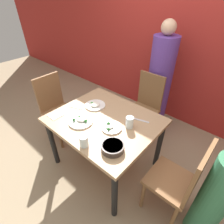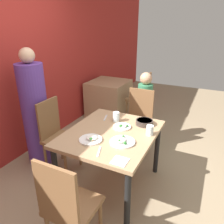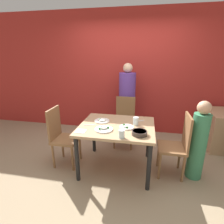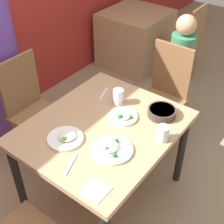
{
  "view_description": "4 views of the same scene",
  "coord_description": "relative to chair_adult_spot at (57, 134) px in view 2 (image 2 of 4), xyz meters",
  "views": [
    {
      "loc": [
        1.05,
        -1.08,
        1.93
      ],
      "look_at": [
        0.08,
        0.03,
        0.86
      ],
      "focal_mm": 28.0,
      "sensor_mm": 36.0,
      "label": 1
    },
    {
      "loc": [
        -1.95,
        -0.97,
        1.9
      ],
      "look_at": [
        0.06,
        0.02,
        0.97
      ],
      "focal_mm": 35.0,
      "sensor_mm": 36.0,
      "label": 2
    },
    {
      "loc": [
        0.4,
        -2.44,
        1.79
      ],
      "look_at": [
        -0.09,
        0.05,
        0.94
      ],
      "focal_mm": 28.0,
      "sensor_mm": 36.0,
      "label": 3
    },
    {
      "loc": [
        -1.3,
        -1.06,
        2.18
      ],
      "look_at": [
        0.02,
        -0.07,
        0.89
      ],
      "focal_mm": 50.0,
      "sensor_mm": 36.0,
      "label": 4
    }
  ],
  "objects": [
    {
      "name": "ground_plane",
      "position": [
        -0.02,
        -0.82,
        -0.52
      ],
      "size": [
        10.0,
        10.0,
        0.0
      ],
      "primitive_type": "plane",
      "color": "#998466"
    },
    {
      "name": "wall_back",
      "position": [
        -0.02,
        0.75,
        0.83
      ],
      "size": [
        10.0,
        0.06,
        2.7
      ],
      "color": "#A82823",
      "rests_on": "ground_plane"
    },
    {
      "name": "dining_table",
      "position": [
        -0.02,
        -0.82,
        0.13
      ],
      "size": [
        1.13,
        0.95,
        0.75
      ],
      "color": "tan",
      "rests_on": "ground_plane"
    },
    {
      "name": "chair_adult_spot",
      "position": [
        0.0,
        0.0,
        0.0
      ],
      "size": [
        0.4,
        0.4,
        0.98
      ],
      "color": "brown",
      "rests_on": "ground_plane"
    },
    {
      "name": "chair_child_spot",
      "position": [
        0.89,
        -0.82,
        0.0
      ],
      "size": [
        0.4,
        0.4,
        0.98
      ],
      "rotation": [
        0.0,
        0.0,
        -1.57
      ],
      "color": "brown",
      "rests_on": "ground_plane"
    },
    {
      "name": "chair_empty_left",
      "position": [
        -0.93,
        -0.88,
        0.0
      ],
      "size": [
        0.4,
        0.4,
        0.98
      ],
      "rotation": [
        0.0,
        0.0,
        1.57
      ],
      "color": "brown",
      "rests_on": "ground_plane"
    },
    {
      "name": "person_adult",
      "position": [
        0.0,
        0.34,
        0.22
      ],
      "size": [
        0.34,
        0.34,
        1.62
      ],
      "color": "#5B3893",
      "rests_on": "ground_plane"
    },
    {
      "name": "person_child",
      "position": [
        1.17,
        -0.82,
        0.04
      ],
      "size": [
        0.23,
        0.23,
        1.19
      ],
      "color": "#387F56",
      "rests_on": "ground_plane"
    },
    {
      "name": "bowl_curry",
      "position": [
        0.33,
        -1.09,
        0.26
      ],
      "size": [
        0.21,
        0.21,
        0.06
      ],
      "color": "#3D332D",
      "rests_on": "dining_table"
    },
    {
      "name": "plate_rice_adult",
      "position": [
        -0.28,
        -0.71,
        0.24
      ],
      "size": [
        0.24,
        0.24,
        0.05
      ],
      "color": "white",
      "rests_on": "dining_table"
    },
    {
      "name": "plate_rice_child",
      "position": [
        -0.18,
        -1.02,
        0.24
      ],
      "size": [
        0.26,
        0.26,
        0.05
      ],
      "color": "white",
      "rests_on": "dining_table"
    },
    {
      "name": "plate_noodles",
      "position": [
        0.13,
        -0.89,
        0.24
      ],
      "size": [
        0.21,
        0.21,
        0.06
      ],
      "color": "white",
      "rests_on": "dining_table"
    },
    {
      "name": "glass_water_tall",
      "position": [
        0.26,
        -0.75,
        0.29
      ],
      "size": [
        0.08,
        0.08,
        0.12
      ],
      "color": "silver",
      "rests_on": "dining_table"
    },
    {
      "name": "glass_water_short",
      "position": [
        0.11,
        -1.23,
        0.28
      ],
      "size": [
        0.08,
        0.08,
        0.11
      ],
      "color": "silver",
      "rests_on": "dining_table"
    },
    {
      "name": "napkin_folded",
      "position": [
        -0.49,
        -1.14,
        0.23
      ],
      "size": [
        0.14,
        0.14,
        0.01
      ],
      "color": "white",
      "rests_on": "dining_table"
    },
    {
      "name": "fork_steel",
      "position": [
        0.29,
        -0.58,
        0.23
      ],
      "size": [
        0.18,
        0.07,
        0.01
      ],
      "color": "silver",
      "rests_on": "dining_table"
    },
    {
      "name": "spoon_steel",
      "position": [
        -0.43,
        -0.89,
        0.23
      ],
      "size": [
        0.18,
        0.08,
        0.01
      ],
      "color": "silver",
      "rests_on": "dining_table"
    },
    {
      "name": "background_table",
      "position": [
        2.01,
        0.25,
        -0.16
      ],
      "size": [
        0.8,
        0.78,
        0.73
      ],
      "color": "tan",
      "rests_on": "ground_plane"
    },
    {
      "name": "chair_background",
      "position": [
        2.01,
        -0.49,
        0.0
      ],
      "size": [
        0.4,
        0.4,
        0.98
      ],
      "rotation": [
        0.0,
        0.0,
        3.14
      ],
      "color": "brown",
      "rests_on": "ground_plane"
    }
  ]
}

